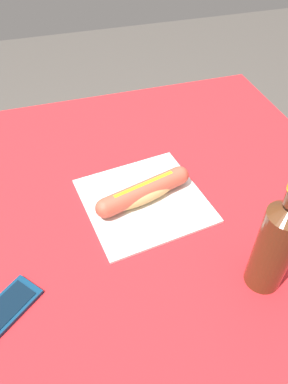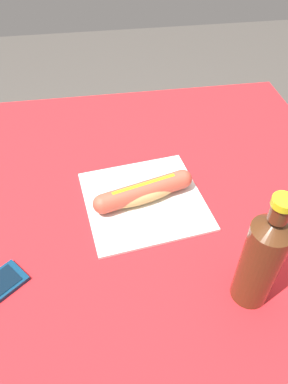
{
  "view_description": "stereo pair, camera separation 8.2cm",
  "coord_description": "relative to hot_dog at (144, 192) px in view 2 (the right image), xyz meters",
  "views": [
    {
      "loc": [
        -0.12,
        -0.56,
        1.36
      ],
      "look_at": [
        0.05,
        -0.01,
        0.78
      ],
      "focal_mm": 34.01,
      "sensor_mm": 36.0,
      "label": 1
    },
    {
      "loc": [
        -0.04,
        -0.58,
        1.36
      ],
      "look_at": [
        0.05,
        -0.01,
        0.78
      ],
      "focal_mm": 34.01,
      "sensor_mm": 36.0,
      "label": 2
    }
  ],
  "objects": [
    {
      "name": "ground_plane",
      "position": [
        -0.05,
        0.01,
        -0.78
      ],
      "size": [
        6.0,
        6.0,
        0.0
      ],
      "primitive_type": "plane",
      "color": "#47423D",
      "rests_on": "ground"
    },
    {
      "name": "dining_table",
      "position": [
        -0.05,
        0.01,
        -0.16
      ],
      "size": [
        1.12,
        0.97,
        0.75
      ],
      "color": "brown",
      "rests_on": "ground"
    },
    {
      "name": "hot_dog",
      "position": [
        0.0,
        0.0,
        0.0
      ],
      "size": [
        0.23,
        0.1,
        0.05
      ],
      "color": "tan",
      "rests_on": "paper_wrapper"
    },
    {
      "name": "soda_bottle",
      "position": [
        0.15,
        -0.26,
        0.08
      ],
      "size": [
        0.07,
        0.07,
        0.25
      ],
      "color": "#4C2814",
      "rests_on": "dining_table"
    },
    {
      "name": "paper_wrapper",
      "position": [
        -0.0,
        -0.0,
        -0.03
      ],
      "size": [
        0.29,
        0.29,
        0.01
      ],
      "primitive_type": "cube",
      "rotation": [
        0.0,
        0.0,
        0.13
      ],
      "color": "silver",
      "rests_on": "dining_table"
    }
  ]
}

